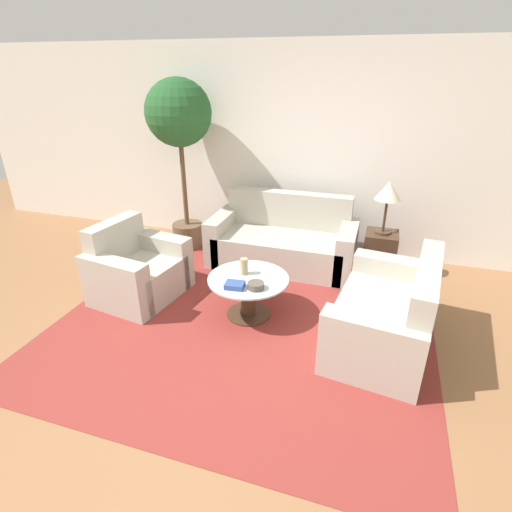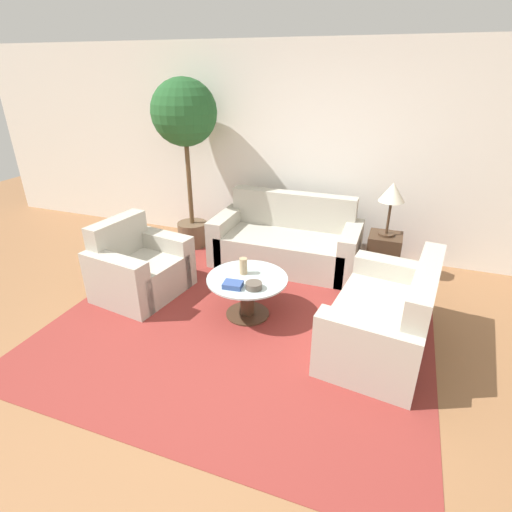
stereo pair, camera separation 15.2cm
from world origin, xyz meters
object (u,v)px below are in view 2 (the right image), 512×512
(sofa_main, at_px, (287,242))
(armchair, at_px, (138,269))
(loveseat, at_px, (389,320))
(vase, at_px, (243,266))
(coffee_table, at_px, (247,291))
(table_lamp, at_px, (392,195))
(book_stack, at_px, (233,285))
(potted_plant, at_px, (185,125))
(bowl, at_px, (254,286))

(sofa_main, relative_size, armchair, 1.75)
(loveseat, xyz_separation_m, vase, (-1.42, 0.12, 0.23))
(coffee_table, relative_size, table_lamp, 1.31)
(table_lamp, bearing_deg, book_stack, -130.32)
(loveseat, relative_size, potted_plant, 0.67)
(table_lamp, relative_size, book_stack, 3.22)
(armchair, bearing_deg, book_stack, -92.50)
(armchair, bearing_deg, potted_plant, 11.05)
(sofa_main, xyz_separation_m, loveseat, (1.32, -1.35, 0.00))
(vase, bearing_deg, potted_plant, 134.45)
(table_lamp, relative_size, vase, 3.65)
(armchair, relative_size, coffee_table, 1.28)
(coffee_table, bearing_deg, potted_plant, 134.43)
(armchair, xyz_separation_m, bowl, (1.43, -0.20, 0.18))
(armchair, bearing_deg, table_lamp, -55.05)
(loveseat, xyz_separation_m, table_lamp, (-0.14, 1.32, 0.75))
(bowl, bearing_deg, book_stack, -166.99)
(armchair, relative_size, bowl, 6.62)
(armchair, distance_m, potted_plant, 1.92)
(potted_plant, relative_size, book_stack, 11.59)
(loveseat, height_order, vase, loveseat)
(bowl, distance_m, book_stack, 0.20)
(sofa_main, bearing_deg, loveseat, -45.77)
(coffee_table, relative_size, book_stack, 4.22)
(armchair, relative_size, table_lamp, 1.68)
(coffee_table, relative_size, potted_plant, 0.36)
(sofa_main, height_order, loveseat, sofa_main)
(loveseat, relative_size, table_lamp, 2.40)
(loveseat, xyz_separation_m, coffee_table, (-1.35, 0.05, -0.00))
(coffee_table, height_order, table_lamp, table_lamp)
(sofa_main, height_order, table_lamp, table_lamp)
(coffee_table, distance_m, vase, 0.25)
(vase, bearing_deg, bowl, -50.42)
(coffee_table, distance_m, table_lamp, 1.91)
(table_lamp, distance_m, bowl, 1.89)
(armchair, xyz_separation_m, book_stack, (1.24, -0.24, 0.17))
(coffee_table, distance_m, potted_plant, 2.37)
(bowl, bearing_deg, table_lamp, 53.43)
(armchair, distance_m, book_stack, 1.28)
(loveseat, bearing_deg, vase, -87.31)
(loveseat, distance_m, book_stack, 1.43)
(vase, height_order, bowl, vase)
(bowl, bearing_deg, coffee_table, 127.56)
(loveseat, relative_size, book_stack, 7.72)
(coffee_table, bearing_deg, table_lamp, 46.53)
(table_lamp, bearing_deg, bowl, -126.57)
(potted_plant, height_order, book_stack, potted_plant)
(armchair, xyz_separation_m, table_lamp, (2.50, 1.25, 0.75))
(table_lamp, bearing_deg, potted_plant, 177.39)
(sofa_main, xyz_separation_m, armchair, (-1.33, -1.28, 0.00))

